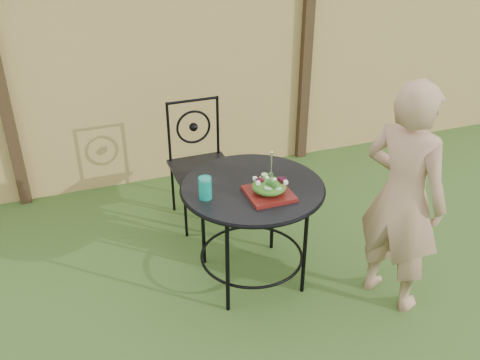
{
  "coord_description": "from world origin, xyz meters",
  "views": [
    {
      "loc": [
        -0.93,
        -2.18,
        2.39
      ],
      "look_at": [
        0.09,
        0.6,
        0.75
      ],
      "focal_mm": 40.0,
      "sensor_mm": 36.0,
      "label": 1
    }
  ],
  "objects": [
    {
      "name": "fork",
      "position": [
        0.22,
        0.4,
        0.92
      ],
      "size": [
        0.01,
        0.01,
        0.18
      ],
      "primitive_type": "cylinder",
      "color": "silver",
      "rests_on": "salad"
    },
    {
      "name": "salad",
      "position": [
        0.21,
        0.4,
        0.79
      ],
      "size": [
        0.21,
        0.21,
        0.08
      ],
      "primitive_type": "ellipsoid",
      "color": "#235614",
      "rests_on": "salad_plate"
    },
    {
      "name": "patio_chair",
      "position": [
        0.06,
        1.43,
        0.5
      ],
      "size": [
        0.46,
        0.46,
        0.95
      ],
      "color": "black",
      "rests_on": "ground"
    },
    {
      "name": "ground",
      "position": [
        0.0,
        0.0,
        0.0
      ],
      "size": [
        60.0,
        60.0,
        0.0
      ],
      "primitive_type": "plane",
      "color": "#264917",
      "rests_on": "ground"
    },
    {
      "name": "salad_plate",
      "position": [
        0.21,
        0.4,
        0.74
      ],
      "size": [
        0.27,
        0.27,
        0.02
      ],
      "primitive_type": "cube",
      "color": "#4F0B10",
      "rests_on": "patio_table"
    },
    {
      "name": "fence",
      "position": [
        -0.0,
        2.19,
        0.95
      ],
      "size": [
        8.0,
        0.12,
        1.9
      ],
      "color": "tan",
      "rests_on": "ground"
    },
    {
      "name": "patio_table",
      "position": [
        0.16,
        0.55,
        0.59
      ],
      "size": [
        0.92,
        0.92,
        0.72
      ],
      "color": "black",
      "rests_on": "ground"
    },
    {
      "name": "drinking_glass",
      "position": [
        -0.17,
        0.5,
        0.79
      ],
      "size": [
        0.08,
        0.08,
        0.14
      ],
      "primitive_type": "cylinder",
      "color": "#0D9882",
      "rests_on": "patio_table"
    },
    {
      "name": "diner",
      "position": [
        0.93,
        0.06,
        0.74
      ],
      "size": [
        0.54,
        0.64,
        1.49
      ],
      "primitive_type": "imported",
      "rotation": [
        0.0,
        0.0,
        1.98
      ],
      "color": "#A37A5D",
      "rests_on": "ground"
    }
  ]
}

